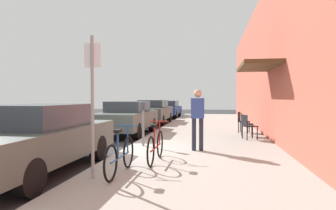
{
  "coord_description": "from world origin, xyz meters",
  "views": [
    {
      "loc": [
        2.59,
        -8.01,
        1.6
      ],
      "look_at": [
        0.04,
        7.87,
        1.18
      ],
      "focal_mm": 30.89,
      "sensor_mm": 36.0,
      "label": 1
    }
  ],
  "objects_px": {
    "parking_meter": "(143,121)",
    "parked_car_0": "(37,138)",
    "cafe_chair_1": "(245,123)",
    "pedestrian_standing": "(198,115)",
    "bicycle_0": "(120,156)",
    "parked_car_3": "(168,109)",
    "cafe_chair_2": "(242,121)",
    "parked_car_1": "(127,117)",
    "parked_car_2": "(153,111)",
    "cafe_chair_0": "(248,125)",
    "bicycle_1": "(156,146)",
    "street_sign": "(92,95)"
  },
  "relations": [
    {
      "from": "parking_meter",
      "to": "parked_car_0",
      "type": "bearing_deg",
      "value": -117.38
    },
    {
      "from": "cafe_chair_1",
      "to": "pedestrian_standing",
      "type": "distance_m",
      "value": 3.73
    },
    {
      "from": "bicycle_0",
      "to": "cafe_chair_1",
      "type": "bearing_deg",
      "value": 64.01
    },
    {
      "from": "parked_car_0",
      "to": "parked_car_3",
      "type": "relative_size",
      "value": 1.0
    },
    {
      "from": "parking_meter",
      "to": "cafe_chair_2",
      "type": "height_order",
      "value": "parking_meter"
    },
    {
      "from": "parked_car_3",
      "to": "pedestrian_standing",
      "type": "bearing_deg",
      "value": -77.62
    },
    {
      "from": "parked_car_1",
      "to": "parked_car_3",
      "type": "xyz_separation_m",
      "value": [
        0.0,
        10.81,
        -0.05
      ]
    },
    {
      "from": "cafe_chair_2",
      "to": "parked_car_2",
      "type": "bearing_deg",
      "value": 136.11
    },
    {
      "from": "parked_car_1",
      "to": "cafe_chair_0",
      "type": "bearing_deg",
      "value": -16.94
    },
    {
      "from": "parked_car_2",
      "to": "cafe_chair_1",
      "type": "bearing_deg",
      "value": -50.22
    },
    {
      "from": "parked_car_2",
      "to": "cafe_chair_2",
      "type": "relative_size",
      "value": 5.06
    },
    {
      "from": "parked_car_1",
      "to": "bicycle_1",
      "type": "relative_size",
      "value": 2.57
    },
    {
      "from": "cafe_chair_2",
      "to": "bicycle_0",
      "type": "bearing_deg",
      "value": -112.27
    },
    {
      "from": "street_sign",
      "to": "parked_car_2",
      "type": "bearing_deg",
      "value": 97.0
    },
    {
      "from": "cafe_chair_2",
      "to": "street_sign",
      "type": "bearing_deg",
      "value": -113.93
    },
    {
      "from": "parked_car_1",
      "to": "parking_meter",
      "type": "distance_m",
      "value": 3.74
    },
    {
      "from": "parked_car_0",
      "to": "pedestrian_standing",
      "type": "height_order",
      "value": "pedestrian_standing"
    },
    {
      "from": "cafe_chair_1",
      "to": "cafe_chair_0",
      "type": "bearing_deg",
      "value": -89.71
    },
    {
      "from": "cafe_chair_1",
      "to": "parking_meter",
      "type": "bearing_deg",
      "value": -139.55
    },
    {
      "from": "parked_car_2",
      "to": "bicycle_0",
      "type": "distance_m",
      "value": 12.01
    },
    {
      "from": "street_sign",
      "to": "pedestrian_standing",
      "type": "bearing_deg",
      "value": 60.55
    },
    {
      "from": "parked_car_1",
      "to": "cafe_chair_0",
      "type": "xyz_separation_m",
      "value": [
        4.85,
        -1.48,
        -0.12
      ]
    },
    {
      "from": "cafe_chair_0",
      "to": "cafe_chair_2",
      "type": "relative_size",
      "value": 1.0
    },
    {
      "from": "parked_car_2",
      "to": "parking_meter",
      "type": "height_order",
      "value": "parking_meter"
    },
    {
      "from": "cafe_chair_2",
      "to": "pedestrian_standing",
      "type": "height_order",
      "value": "pedestrian_standing"
    },
    {
      "from": "parking_meter",
      "to": "parked_car_3",
      "type": "bearing_deg",
      "value": 96.23
    },
    {
      "from": "parked_car_0",
      "to": "street_sign",
      "type": "bearing_deg",
      "value": -21.36
    },
    {
      "from": "parked_car_1",
      "to": "cafe_chair_2",
      "type": "distance_m",
      "value": 4.88
    },
    {
      "from": "parked_car_0",
      "to": "parked_car_1",
      "type": "bearing_deg",
      "value": 90.0
    },
    {
      "from": "parked_car_1",
      "to": "cafe_chair_1",
      "type": "relative_size",
      "value": 5.06
    },
    {
      "from": "parking_meter",
      "to": "street_sign",
      "type": "height_order",
      "value": "street_sign"
    },
    {
      "from": "parked_car_2",
      "to": "parked_car_3",
      "type": "distance_m",
      "value": 5.57
    },
    {
      "from": "parking_meter",
      "to": "bicycle_0",
      "type": "height_order",
      "value": "parking_meter"
    },
    {
      "from": "parked_car_0",
      "to": "bicycle_0",
      "type": "bearing_deg",
      "value": -6.89
    },
    {
      "from": "parked_car_0",
      "to": "parked_car_1",
      "type": "distance_m",
      "value": 6.4
    },
    {
      "from": "parked_car_3",
      "to": "cafe_chair_1",
      "type": "xyz_separation_m",
      "value": [
        4.85,
        -11.4,
        -0.08
      ]
    },
    {
      "from": "parked_car_1",
      "to": "bicycle_0",
      "type": "relative_size",
      "value": 2.57
    },
    {
      "from": "street_sign",
      "to": "bicycle_0",
      "type": "height_order",
      "value": "street_sign"
    },
    {
      "from": "parked_car_3",
      "to": "cafe_chair_0",
      "type": "xyz_separation_m",
      "value": [
        4.85,
        -12.28,
        -0.08
      ]
    },
    {
      "from": "parked_car_3",
      "to": "cafe_chair_0",
      "type": "relative_size",
      "value": 5.06
    },
    {
      "from": "bicycle_0",
      "to": "parked_car_2",
      "type": "bearing_deg",
      "value": 99.13
    },
    {
      "from": "bicycle_1",
      "to": "bicycle_0",
      "type": "bearing_deg",
      "value": -111.47
    },
    {
      "from": "parking_meter",
      "to": "pedestrian_standing",
      "type": "relative_size",
      "value": 0.78
    },
    {
      "from": "parking_meter",
      "to": "cafe_chair_0",
      "type": "height_order",
      "value": "parking_meter"
    },
    {
      "from": "parked_car_1",
      "to": "parked_car_3",
      "type": "height_order",
      "value": "parked_car_1"
    },
    {
      "from": "cafe_chair_0",
      "to": "bicycle_0",
      "type": "bearing_deg",
      "value": -119.78
    },
    {
      "from": "street_sign",
      "to": "cafe_chair_0",
      "type": "height_order",
      "value": "street_sign"
    },
    {
      "from": "parked_car_3",
      "to": "parked_car_2",
      "type": "bearing_deg",
      "value": -90.0
    },
    {
      "from": "parking_meter",
      "to": "cafe_chair_2",
      "type": "relative_size",
      "value": 1.52
    },
    {
      "from": "parking_meter",
      "to": "cafe_chair_2",
      "type": "distance_m",
      "value": 5.17
    }
  ]
}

